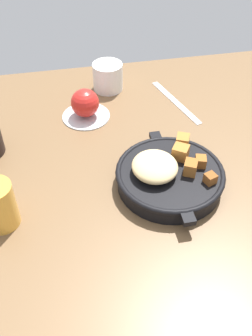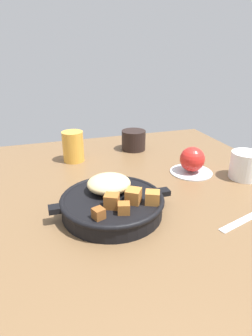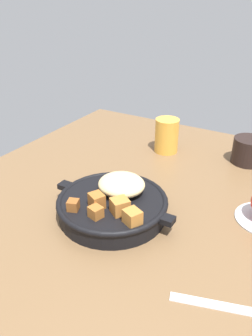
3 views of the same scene
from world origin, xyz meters
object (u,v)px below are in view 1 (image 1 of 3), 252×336
(butter_knife, at_px, (176,102))
(cast_iron_skillet, at_px, (169,175))
(red_apple, at_px, (85,103))
(ceramic_mug_white, at_px, (108,77))

(butter_knife, bearing_deg, cast_iron_skillet, 144.04)
(cast_iron_skillet, xyz_separation_m, red_apple, (0.27, 0.14, 0.01))
(red_apple, distance_m, butter_knife, 0.25)
(cast_iron_skillet, height_order, butter_knife, cast_iron_skillet)
(ceramic_mug_white, bearing_deg, butter_knife, -121.53)
(cast_iron_skillet, xyz_separation_m, ceramic_mug_white, (0.39, 0.06, 0.01))
(cast_iron_skillet, bearing_deg, butter_knife, -19.52)
(red_apple, distance_m, ceramic_mug_white, 0.14)
(butter_knife, relative_size, ceramic_mug_white, 2.72)
(cast_iron_skillet, bearing_deg, ceramic_mug_white, 9.03)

